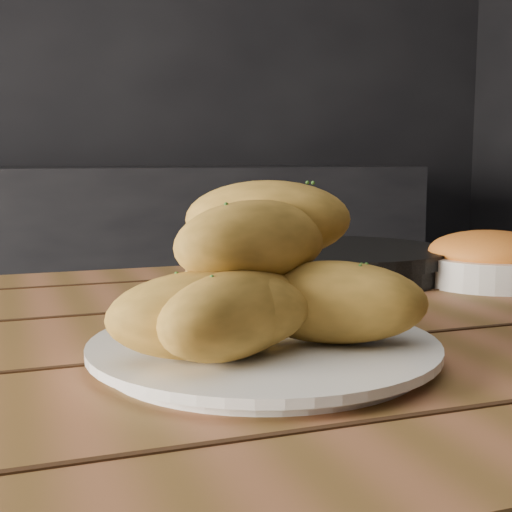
# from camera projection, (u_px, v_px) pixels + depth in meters

# --- Properties ---
(table) EXTENTS (1.59, 0.86, 0.75)m
(table) POSITION_uv_depth(u_px,v_px,m) (282.00, 405.00, 0.79)
(table) COLOR brown
(table) RESTS_ON ground
(plate) EXTENTS (0.31, 0.31, 0.02)m
(plate) POSITION_uv_depth(u_px,v_px,m) (264.00, 350.00, 0.62)
(plate) COLOR white
(plate) RESTS_ON table
(bread_rolls) EXTENTS (0.28, 0.26, 0.14)m
(bread_rolls) POSITION_uv_depth(u_px,v_px,m) (257.00, 280.00, 0.61)
(bread_rolls) COLOR gold
(bread_rolls) RESTS_ON plate
(skillet) EXTENTS (0.44, 0.31, 0.05)m
(skillet) POSITION_uv_depth(u_px,v_px,m) (342.00, 262.00, 1.06)
(skillet) COLOR black
(skillet) RESTS_ON table
(bowl) EXTENTS (0.20, 0.20, 0.08)m
(bowl) POSITION_uv_depth(u_px,v_px,m) (490.00, 260.00, 1.01)
(bowl) COLOR white
(bowl) RESTS_ON table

